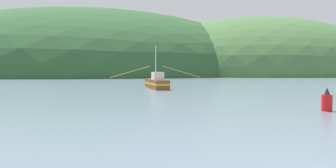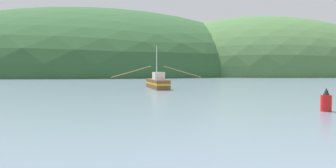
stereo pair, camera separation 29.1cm
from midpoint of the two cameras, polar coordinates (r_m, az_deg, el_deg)
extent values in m
ellipsoid|color=#47703D|center=(176.84, 16.23, 1.55)|extent=(142.16, 113.73, 60.89)
ellipsoid|color=#386633|center=(158.95, -19.00, 1.40)|extent=(118.23, 94.58, 36.19)
ellipsoid|color=#2D562D|center=(186.98, -13.42, 1.63)|extent=(214.00, 171.20, 71.08)
cube|color=brown|center=(48.52, -1.80, 0.02)|extent=(2.77, 9.69, 1.42)
cube|color=gold|center=(48.51, -1.80, 0.11)|extent=(2.80, 9.78, 0.25)
cone|color=brown|center=(52.80, -2.72, 1.38)|extent=(0.22, 0.22, 0.70)
cube|color=silver|center=(47.51, -1.57, 1.51)|extent=(1.71, 2.56, 1.13)
cylinder|color=silver|center=(49.00, -1.92, 3.83)|extent=(0.12, 0.12, 5.05)
cube|color=gold|center=(49.13, -1.93, 6.91)|extent=(0.06, 0.36, 0.20)
cylinder|color=#997F4C|center=(47.85, -6.58, 2.23)|extent=(6.13, 0.61, 1.87)
cylinder|color=#997F4C|center=(49.42, 2.82, 2.25)|extent=(6.13, 0.61, 1.87)
cylinder|color=red|center=(24.32, 27.22, -3.14)|extent=(0.71, 0.71, 1.14)
cone|color=black|center=(24.26, 27.26, -1.21)|extent=(0.43, 0.43, 0.50)
camera|label=1|loc=(0.15, -89.74, 0.01)|focal=33.37mm
camera|label=2|loc=(0.15, 90.26, -0.01)|focal=33.37mm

